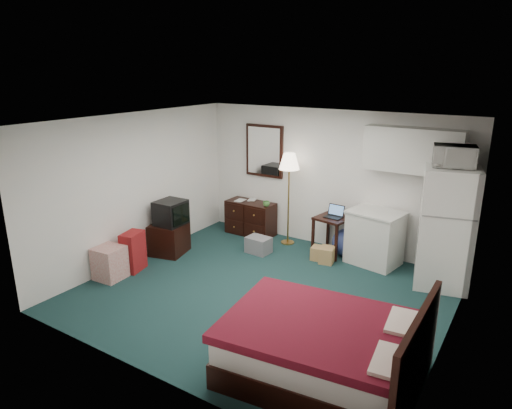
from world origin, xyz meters
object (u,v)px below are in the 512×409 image
Objects in this scene: desk at (332,235)px; suitcase at (133,251)px; dresser at (251,218)px; bed at (320,349)px; kitchen_counter at (375,238)px; floor_lamp at (289,199)px; tv_stand at (169,238)px; fridge at (446,228)px.

suitcase is (-2.44, -2.38, -0.02)m from desk.
dresser reaches higher than bed.
floor_lamp is at bearing -170.55° from kitchen_counter.
desk is 3.40m from bed.
dresser is at bearing 52.81° from tv_stand.
desk is at bearing 160.74° from fridge.
dresser is at bearing 126.17° from bed.
floor_lamp is at bearing 31.22° from tv_stand.
bed is (2.13, -3.20, -0.55)m from floor_lamp.
tv_stand is 0.85m from suitcase.
bed is at bearing -25.25° from suitcase.
dresser is 1.74m from tv_stand.
floor_lamp is 2.51× the size of desk.
fridge reaches higher than kitchen_counter.
bed is 3.76m from suitcase.
dresser is at bearing 162.89° from fridge.
fridge reaches higher than dresser.
kitchen_counter is 1.48× the size of tv_stand.
fridge is at bearing -4.98° from floor_lamp.
tv_stand is (-2.45, -1.53, -0.07)m from desk.
floor_lamp reaches higher than bed.
dresser is 1.49× the size of suitcase.
fridge is at bearing 70.98° from bed.
floor_lamp reaches higher than desk.
suitcase is (-0.68, -2.44, -0.01)m from dresser.
desk is 1.98m from fridge.
floor_lamp reaches higher than dresser.
suitcase is at bearing -126.23° from desk.
dresser is at bearing 177.24° from floor_lamp.
bed is 3.21× the size of tv_stand.
bed is at bearing -71.12° from kitchen_counter.
floor_lamp is (0.86, -0.04, 0.53)m from dresser.
desk is at bearing -0.79° from dresser.
desk is (0.90, -0.02, -0.52)m from floor_lamp.
fridge reaches higher than floor_lamp.
floor_lamp is at bearing 44.18° from suitcase.
fridge is 3.08m from bed.
desk reaches higher than suitcase.
dresser is at bearing -172.60° from desk.
dresser is 0.50× the size of bed.
floor_lamp reaches higher than tv_stand.
tv_stand is (-1.55, -1.55, -0.58)m from floor_lamp.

